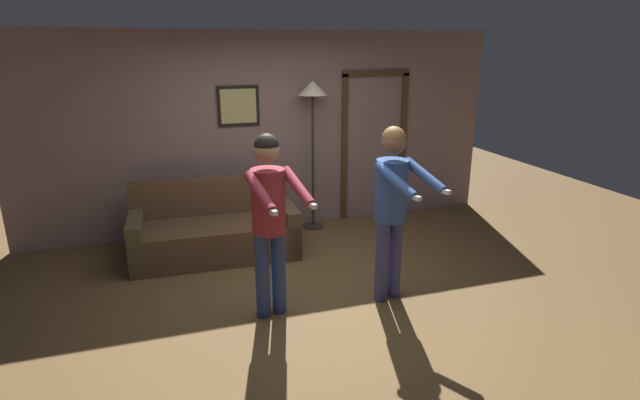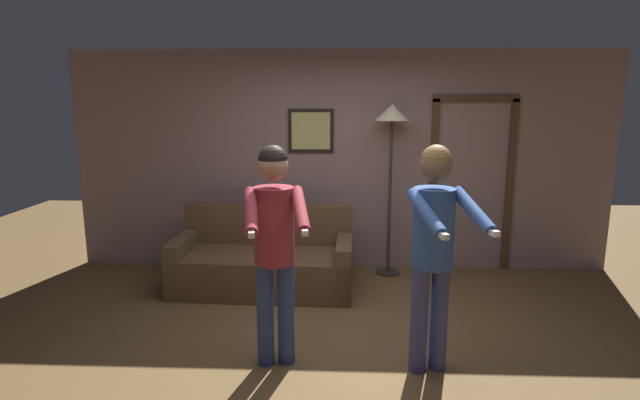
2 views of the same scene
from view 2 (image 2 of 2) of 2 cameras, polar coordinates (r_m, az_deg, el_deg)
The scene contains 6 objects.
ground_plane at distance 4.31m, azimuth 2.18°, elevation -16.59°, with size 12.00×12.00×0.00m, color brown.
back_wall_assembly at distance 5.98m, azimuth 2.57°, elevation 4.41°, with size 6.40×0.10×2.60m.
couch at distance 5.48m, azimuth -6.45°, elevation -7.28°, with size 1.93×0.92×0.87m.
torchiere_lamp at distance 5.71m, azimuth 8.15°, elevation 8.09°, with size 0.39×0.39×1.98m.
person_standing_left at distance 3.71m, azimuth -5.30°, elevation -4.09°, with size 0.52×0.73×1.71m.
person_standing_right at distance 3.70m, azimuth 12.82°, elevation -4.27°, with size 0.54×0.74×1.72m.
Camera 2 is at (0.00, -3.81, 2.02)m, focal length 28.00 mm.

